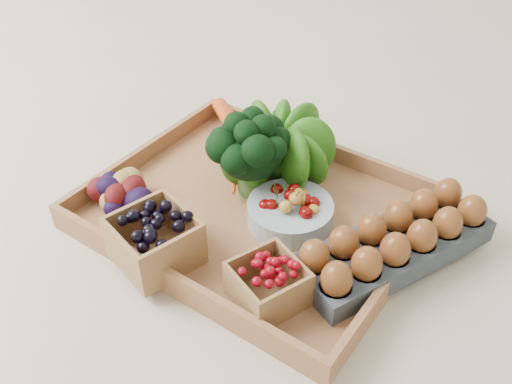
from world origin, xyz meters
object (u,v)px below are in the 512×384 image
Objects in this scene: tray at (256,215)px; cherry_bowl at (290,213)px; broccoli at (250,165)px; egg_carton at (393,249)px.

cherry_bowl is at bearing 11.36° from tray.
broccoli reaches higher than egg_carton.
egg_carton is at bearing -1.26° from broccoli.
tray is 3.70× the size of cherry_bowl.
cherry_bowl is 0.18m from egg_carton.
egg_carton is at bearing 6.73° from cherry_bowl.
broccoli is 0.12m from cherry_bowl.
cherry_bowl is at bearing -14.92° from broccoli.
cherry_bowl and egg_carton have the same top height.
cherry_bowl is at bearing -150.60° from egg_carton.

